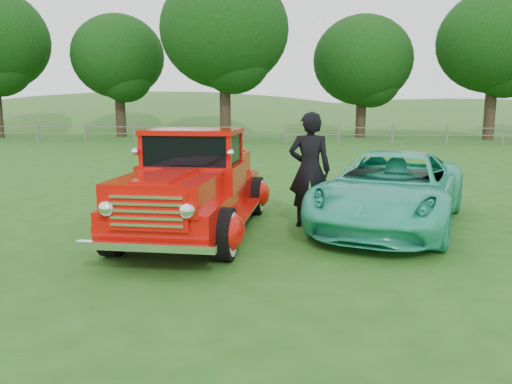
# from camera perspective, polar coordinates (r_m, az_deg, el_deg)

# --- Properties ---
(ground) EXTENTS (140.00, 140.00, 0.00)m
(ground) POSITION_cam_1_polar(r_m,az_deg,el_deg) (7.29, -1.96, -7.41)
(ground) COLOR #225316
(ground) RESTS_ON ground
(distant_hills) EXTENTS (116.00, 60.00, 18.00)m
(distant_hills) POSITION_cam_1_polar(r_m,az_deg,el_deg) (66.90, 0.93, 4.04)
(distant_hills) COLOR #2F5A21
(distant_hills) RESTS_ON ground
(fence_line) EXTENTS (48.00, 0.12, 1.20)m
(fence_line) POSITION_cam_1_polar(r_m,az_deg,el_deg) (28.97, 3.49, 6.70)
(fence_line) COLOR #666156
(fence_line) RESTS_ON ground
(tree_mid_west) EXTENTS (6.40, 6.40, 8.46)m
(tree_mid_west) POSITION_cam_1_polar(r_m,az_deg,el_deg) (37.37, -15.49, 14.66)
(tree_mid_west) COLOR #2E1F17
(tree_mid_west) RESTS_ON ground
(tree_near_west) EXTENTS (8.00, 8.00, 10.42)m
(tree_near_west) POSITION_cam_1_polar(r_m,az_deg,el_deg) (32.61, -3.63, 17.95)
(tree_near_west) COLOR #2E1F17
(tree_near_west) RESTS_ON ground
(tree_near_east) EXTENTS (6.80, 6.80, 8.33)m
(tree_near_east) POSITION_cam_1_polar(r_m,az_deg,el_deg) (36.28, 12.10, 14.47)
(tree_near_east) COLOR #2E1F17
(tree_near_east) RESTS_ON ground
(tree_mid_east) EXTENTS (7.20, 7.20, 9.44)m
(tree_mid_east) POSITION_cam_1_polar(r_m,az_deg,el_deg) (36.24, 25.68, 15.22)
(tree_mid_east) COLOR #2E1F17
(tree_mid_east) RESTS_ON ground
(red_pickup) EXTENTS (2.40, 5.06, 1.78)m
(red_pickup) POSITION_cam_1_polar(r_m,az_deg,el_deg) (8.59, -6.99, 0.60)
(red_pickup) COLOR black
(red_pickup) RESTS_ON ground
(teal_sedan) EXTENTS (3.71, 5.27, 1.34)m
(teal_sedan) POSITION_cam_1_polar(r_m,az_deg,el_deg) (9.35, 15.23, 0.29)
(teal_sedan) COLOR #30C097
(teal_sedan) RESTS_ON ground
(man) EXTENTS (0.77, 0.51, 2.06)m
(man) POSITION_cam_1_polar(r_m,az_deg,el_deg) (8.96, 6.15, 2.52)
(man) COLOR black
(man) RESTS_ON ground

